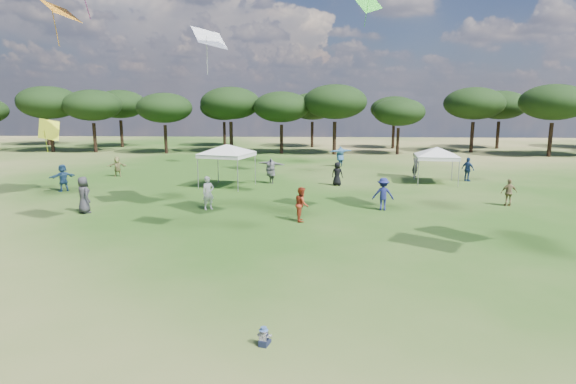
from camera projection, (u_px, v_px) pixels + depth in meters
The scene contains 5 objects.
tree_line at pixel (326, 104), 55.09m from camera, with size 108.78×17.63×7.77m.
tent_left at pixel (227, 146), 32.38m from camera, with size 5.97×5.97×3.21m.
tent_right at pixel (437, 149), 33.95m from camera, with size 5.72×5.72×2.88m.
toddler at pixel (264, 337), 11.47m from camera, with size 0.36×0.38×0.48m.
festival_crowd at pixel (277, 174), 32.82m from camera, with size 28.65×21.32×1.93m.
Camera 1 is at (0.74, -8.74, 5.76)m, focal length 30.00 mm.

